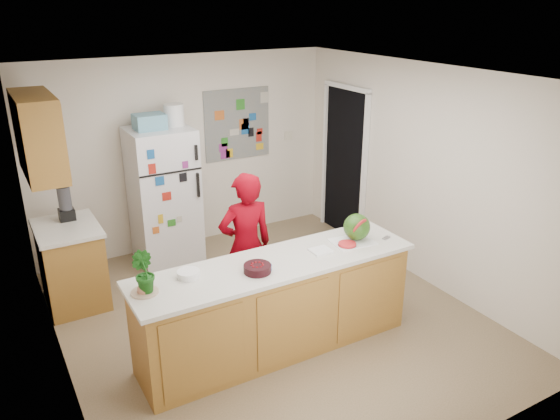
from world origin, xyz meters
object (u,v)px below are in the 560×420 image
person (246,246)px  refrigerator (164,196)px  watermelon (357,227)px  cherry_bowl (257,268)px

person → refrigerator: bearing=-74.6°
watermelon → cherry_bowl: (-1.15, -0.11, -0.11)m
refrigerator → watermelon: refrigerator is taller
person → watermelon: 1.14m
watermelon → cherry_bowl: size_ratio=1.09×
watermelon → cherry_bowl: watermelon is taller
refrigerator → person: bearing=-80.1°
cherry_bowl → watermelon: bearing=5.4°
refrigerator → watermelon: size_ratio=6.51×
person → watermelon: (0.87, -0.68, 0.28)m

